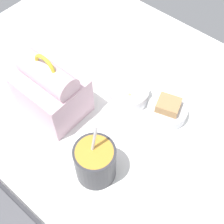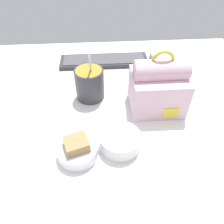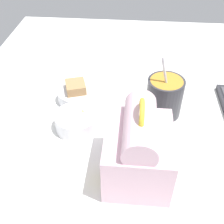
% 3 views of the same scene
% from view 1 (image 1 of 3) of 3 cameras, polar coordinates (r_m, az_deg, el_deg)
% --- Properties ---
extents(desk_surface, '(1.40, 1.10, 0.02)m').
position_cam_1_polar(desk_surface, '(0.88, 0.73, -5.92)').
color(desk_surface, white).
rests_on(desk_surface, ground).
extents(lunch_bag, '(0.18, 0.15, 0.22)m').
position_cam_1_polar(lunch_bag, '(0.89, -10.99, 3.83)').
color(lunch_bag, beige).
rests_on(lunch_bag, desk_surface).
extents(soup_cup, '(0.10, 0.10, 0.19)m').
position_cam_1_polar(soup_cup, '(0.78, -3.08, -9.07)').
color(soup_cup, '#333338').
rests_on(soup_cup, desk_surface).
extents(bento_bowl_sandwich, '(0.12, 0.12, 0.07)m').
position_cam_1_polar(bento_bowl_sandwich, '(0.92, 10.04, 0.26)').
color(bento_bowl_sandwich, silver).
rests_on(bento_bowl_sandwich, desk_surface).
extents(bento_bowl_snacks, '(0.12, 0.12, 0.06)m').
position_cam_1_polar(bento_bowl_snacks, '(0.94, 3.08, 3.39)').
color(bento_bowl_snacks, silver).
rests_on(bento_bowl_snacks, desk_surface).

